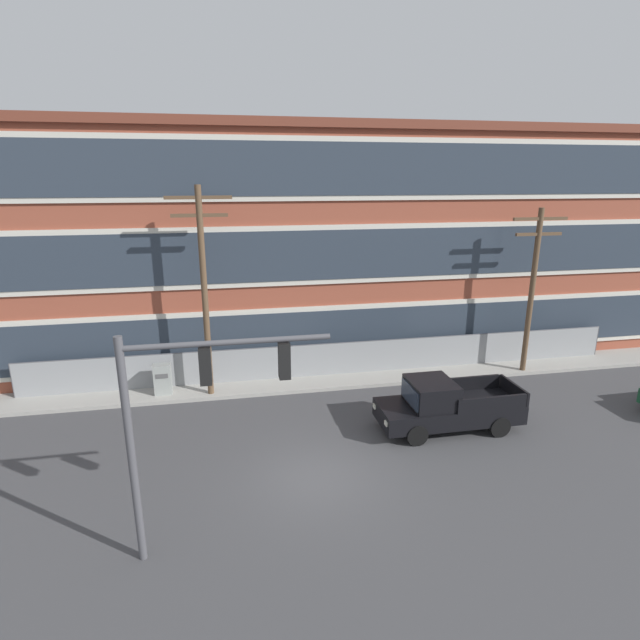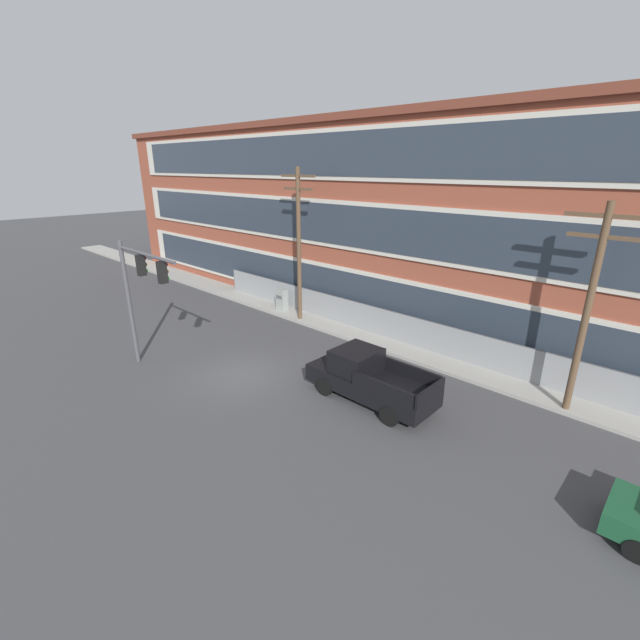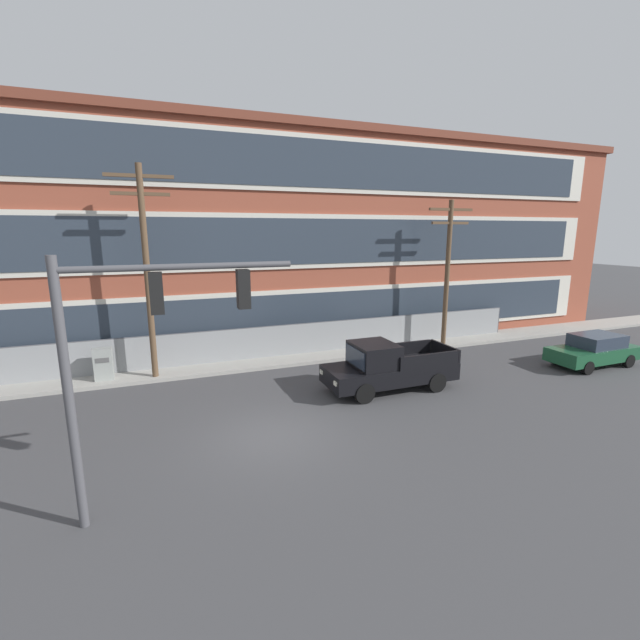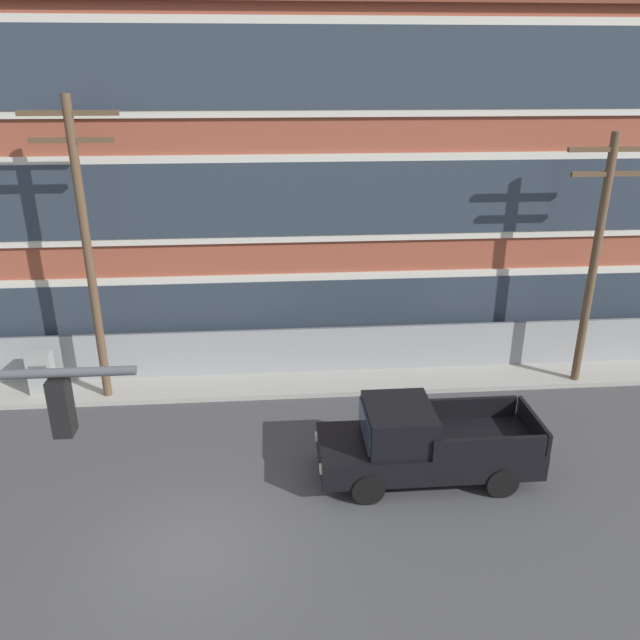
% 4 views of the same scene
% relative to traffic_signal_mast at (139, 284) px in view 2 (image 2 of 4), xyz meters
% --- Properties ---
extents(ground_plane, '(160.00, 160.00, 0.00)m').
position_rel_traffic_signal_mast_xyz_m(ground_plane, '(3.55, 2.62, -4.23)').
color(ground_plane, '#424244').
extents(sidewalk_building_side, '(80.00, 2.17, 0.16)m').
position_rel_traffic_signal_mast_xyz_m(sidewalk_building_side, '(3.55, 10.30, -4.15)').
color(sidewalk_building_side, '#9E9B93').
rests_on(sidewalk_building_side, ground).
extents(brick_mill_building, '(52.57, 12.16, 11.89)m').
position_rel_traffic_signal_mast_xyz_m(brick_mill_building, '(3.03, 17.16, 1.72)').
color(brick_mill_building, brown).
rests_on(brick_mill_building, ground).
extents(chain_link_fence, '(28.79, 0.06, 1.76)m').
position_rel_traffic_signal_mast_xyz_m(chain_link_fence, '(6.12, 10.81, -3.33)').
color(chain_link_fence, gray).
rests_on(chain_link_fence, ground).
extents(traffic_signal_mast, '(4.98, 0.43, 6.00)m').
position_rel_traffic_signal_mast_xyz_m(traffic_signal_mast, '(0.00, 0.00, 0.00)').
color(traffic_signal_mast, '#4C4C51').
rests_on(traffic_signal_mast, ground).
extents(pickup_truck_black, '(5.55, 2.15, 2.05)m').
position_rel_traffic_signal_mast_xyz_m(pickup_truck_black, '(9.11, 4.93, -3.27)').
color(pickup_truck_black, black).
rests_on(pickup_truck_black, ground).
extents(utility_pole_near_corner, '(2.66, 0.26, 9.14)m').
position_rel_traffic_signal_mast_xyz_m(utility_pole_near_corner, '(0.16, 9.68, 0.84)').
color(utility_pole_near_corner, brown).
rests_on(utility_pole_near_corner, ground).
extents(utility_pole_midblock, '(2.71, 0.26, 8.08)m').
position_rel_traffic_signal_mast_xyz_m(utility_pole_midblock, '(15.39, 9.56, 0.30)').
color(utility_pole_midblock, brown).
rests_on(utility_pole_midblock, ground).
extents(electrical_cabinet, '(0.75, 0.47, 1.56)m').
position_rel_traffic_signal_mast_xyz_m(electrical_cabinet, '(-1.89, 10.00, -3.45)').
color(electrical_cabinet, '#939993').
rests_on(electrical_cabinet, ground).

